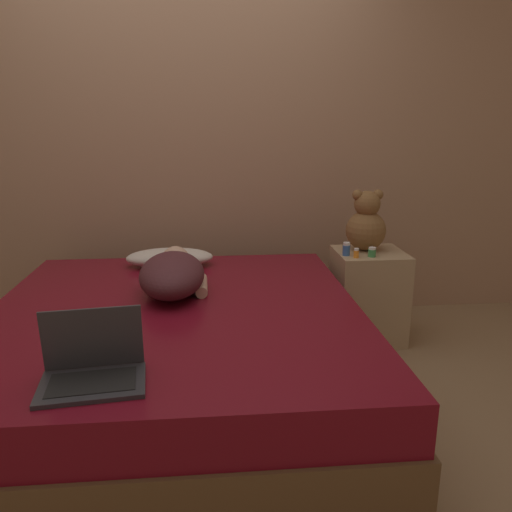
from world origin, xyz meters
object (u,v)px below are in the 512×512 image
at_px(bottle_orange, 356,253).
at_px(bottle_green, 372,252).
at_px(pillow, 170,258).
at_px(bottle_blue, 346,249).
at_px(teddy_bear, 366,224).
at_px(person_lying, 173,273).
at_px(laptop, 93,366).

distance_m(bottle_orange, bottle_green, 0.10).
bearing_deg(bottle_orange, bottle_green, 7.17).
distance_m(pillow, bottle_blue, 1.08).
bearing_deg(bottle_green, pillow, 172.83).
bearing_deg(bottle_green, teddy_bear, 87.32).
distance_m(bottle_orange, bottle_blue, 0.07).
relative_size(teddy_bear, bottle_blue, 4.73).
relative_size(person_lying, laptop, 1.94).
bearing_deg(bottle_blue, bottle_green, -16.98).
bearing_deg(bottle_green, person_lying, -164.52).
bearing_deg(bottle_blue, person_lying, -160.18).
xyz_separation_m(person_lying, laptop, (-0.21, -0.92, -0.04)).
height_order(pillow, teddy_bear, teddy_bear).
bearing_deg(bottle_green, laptop, -137.89).
bearing_deg(bottle_blue, pillow, 174.21).
bearing_deg(pillow, laptop, -96.42).
bearing_deg(bottle_green, bottle_orange, -172.83).
xyz_separation_m(teddy_bear, bottle_green, (-0.01, -0.17, -0.14)).
distance_m(person_lying, bottle_blue, 1.08).
height_order(laptop, bottle_orange, laptop).
bearing_deg(pillow, bottle_blue, -5.79).
bearing_deg(person_lying, pillow, 95.74).
distance_m(person_lying, teddy_bear, 1.27).
height_order(teddy_bear, bottle_blue, teddy_bear).
bearing_deg(bottle_green, bottle_blue, 163.02).
height_order(pillow, laptop, laptop).
bearing_deg(teddy_bear, bottle_blue, -141.37).
bearing_deg(person_lying, bottle_green, 14.74).
relative_size(person_lying, bottle_blue, 8.85).
height_order(pillow, bottle_orange, bottle_orange).
relative_size(person_lying, teddy_bear, 1.87).
xyz_separation_m(pillow, laptop, (-0.16, -1.39, -0.00)).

